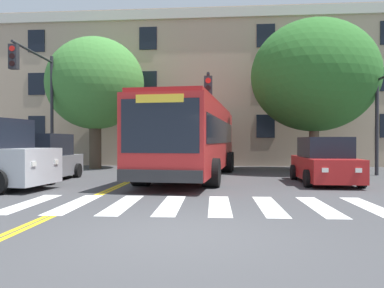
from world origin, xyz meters
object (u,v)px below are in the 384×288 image
Objects in this scene: city_bus at (193,137)px; traffic_light_overhead at (208,105)px; street_tree_curbside_large at (314,76)px; traffic_light_far_corner at (38,88)px; car_red_far_lane at (324,162)px; street_tree_curbside_small at (95,84)px; car_grey_near_lane at (43,159)px; car_teal_behind_bus at (191,152)px.

city_bus is 2.32× the size of traffic_light_overhead.
traffic_light_far_corner is at bearing -169.83° from street_tree_curbside_large.
street_tree_curbside_small is (-10.86, 6.28, 3.96)m from car_red_far_lane.
traffic_light_far_corner is 0.80× the size of street_tree_curbside_small.
car_red_far_lane is 5.83m from traffic_light_overhead.
city_bus is 6.16m from car_grey_near_lane.
city_bus is at bearing -35.78° from street_tree_curbside_small.
street_tree_curbside_large is at bearing -46.22° from car_teal_behind_bus.
traffic_light_overhead is at bearing 54.96° from city_bus.
car_grey_near_lane is 13.25m from street_tree_curbside_large.
city_bus is 1.56× the size of street_tree_curbside_small.
car_red_far_lane is 13.16m from street_tree_curbside_small.
street_tree_curbside_large reaches higher than street_tree_curbside_small.
traffic_light_overhead reaches higher than car_teal_behind_bus.
traffic_light_far_corner reaches higher than traffic_light_overhead.
traffic_light_overhead is (1.61, -9.27, 2.43)m from car_teal_behind_bus.
traffic_light_overhead is at bearing -80.12° from car_teal_behind_bus.
car_red_far_lane is 0.91× the size of car_teal_behind_bus.
traffic_light_far_corner is at bearing -178.30° from traffic_light_overhead.
street_tree_curbside_large is (5.84, 3.01, 3.09)m from city_bus.
car_grey_near_lane is at bearing -59.52° from traffic_light_far_corner.
car_grey_near_lane is at bearing -111.29° from car_teal_behind_bus.
street_tree_curbside_small is at bearing 67.30° from traffic_light_far_corner.
city_bus is 2.86× the size of car_red_far_lane.
car_teal_behind_bus is at bearing 99.88° from traffic_light_overhead.
traffic_light_far_corner is 1.20× the size of traffic_light_overhead.
car_grey_near_lane reaches higher than car_red_far_lane.
car_teal_behind_bus is at bearing 95.62° from city_bus.
street_tree_curbside_large reaches higher than traffic_light_far_corner.
car_grey_near_lane is 0.86× the size of traffic_light_overhead.
car_teal_behind_bus is 0.60× the size of street_tree_curbside_small.
traffic_light_far_corner is (-12.35, 2.72, 3.27)m from car_red_far_lane.
car_red_far_lane is 0.81× the size of traffic_light_overhead.
street_tree_curbside_large is (13.17, 2.36, 0.75)m from traffic_light_far_corner.
city_bus reaches higher than car_grey_near_lane.
car_grey_near_lane is 10.77m from car_red_far_lane.
car_grey_near_lane is 4.48m from traffic_light_far_corner.
car_grey_near_lane is 13.08m from car_teal_behind_bus.
street_tree_curbside_small is at bearing 152.72° from traffic_light_overhead.
city_bus is 2.59× the size of car_teal_behind_bus.
car_teal_behind_bus is at bearing 50.82° from street_tree_curbside_small.
traffic_light_overhead is 0.55× the size of street_tree_curbside_large.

